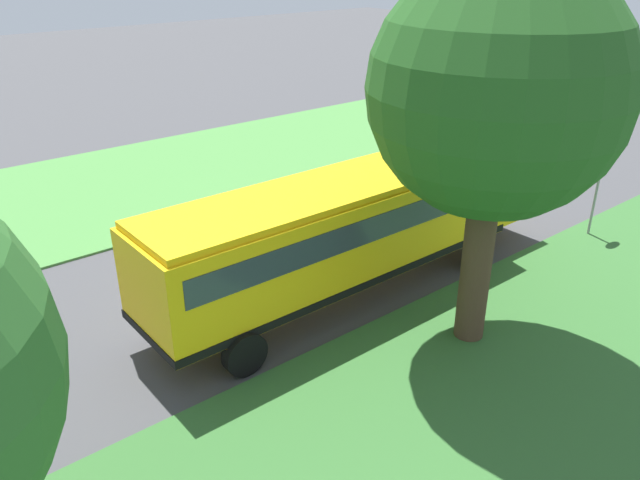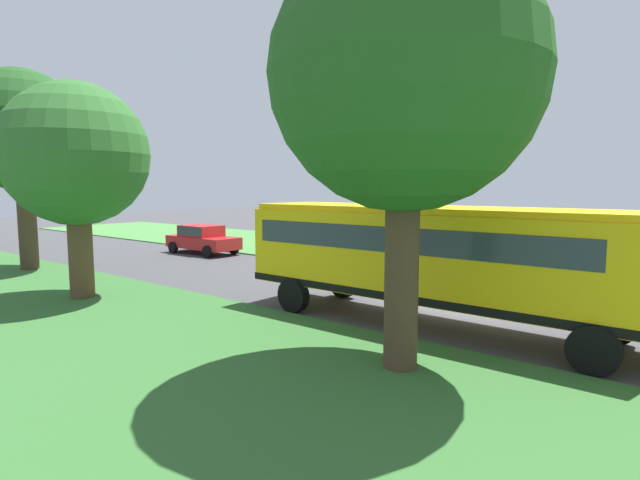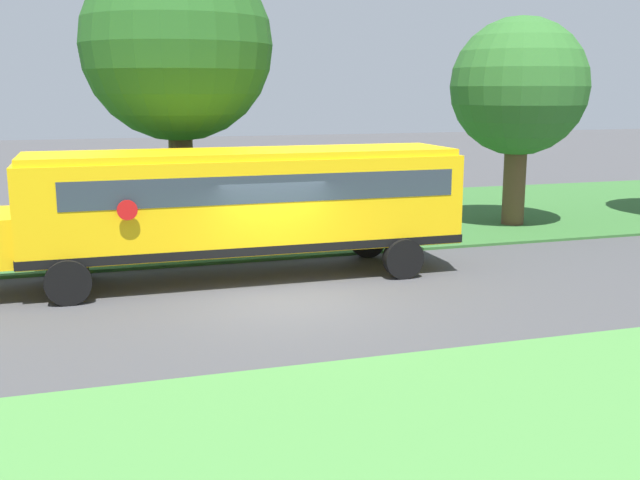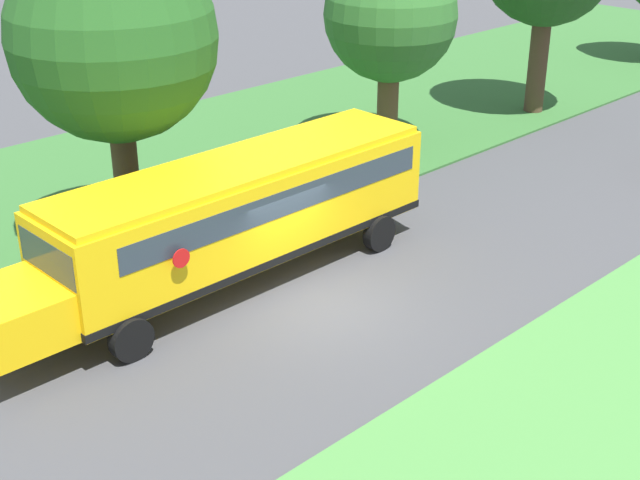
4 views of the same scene
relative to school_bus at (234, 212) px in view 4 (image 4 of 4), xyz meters
The scene contains 5 objects.
ground_plane 3.16m from the school_bus, 15.74° to the left, with size 120.00×120.00×0.00m, color #424244.
grass_verge 7.84m from the school_bus, behind, with size 12.00×80.00×0.08m, color #33662D.
school_bus is the anchor object (origin of this frame).
oak_tree_beside_bus 5.22m from the school_bus, 167.79° to the right, with size 5.22×5.22×8.40m.
oak_tree_roadside_mid 11.59m from the school_bus, 112.74° to the left, with size 4.55×4.55×6.98m.
Camera 4 is at (13.45, -13.07, 10.53)m, focal length 50.00 mm.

